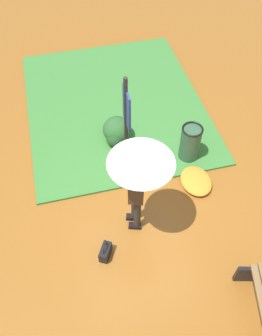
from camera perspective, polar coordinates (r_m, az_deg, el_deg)
ground_plane at (r=6.58m, az=1.15°, el=-6.69°), size 18.00×18.00×0.00m
grass_verge at (r=8.48m, az=-2.66°, el=10.26°), size 4.80×4.00×0.05m
person_with_umbrella at (r=5.12m, az=1.28°, el=-0.71°), size 0.96×0.96×2.04m
info_sign_post at (r=6.01m, az=-0.73°, el=7.81°), size 0.44×0.07×2.30m
handbag at (r=6.05m, az=-4.13°, el=-13.32°), size 0.33×0.27×0.37m
trash_bin at (r=7.12m, az=9.48°, el=3.94°), size 0.42×0.42×0.83m
shrub_cluster at (r=7.49m, az=-2.32°, el=5.91°), size 0.66×0.60×0.54m
leaf_pile_by_bench at (r=6.97m, az=10.43°, el=-2.05°), size 0.74×0.59×0.16m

